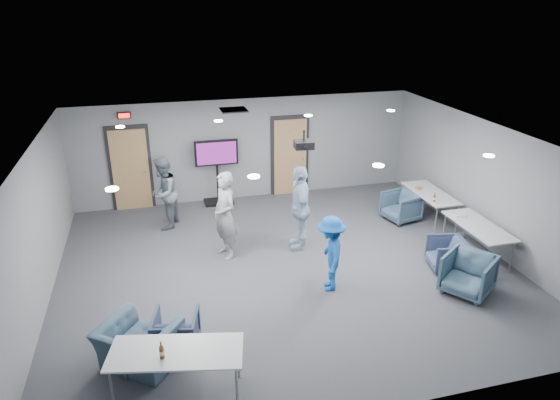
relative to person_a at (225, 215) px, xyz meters
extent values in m
plane|color=#323338|center=(1.09, -0.80, -0.93)|extent=(9.00, 9.00, 0.00)
plane|color=silver|center=(1.09, -0.80, 1.77)|extent=(9.00, 9.00, 0.00)
cube|color=slate|center=(1.09, 3.20, 0.42)|extent=(9.00, 0.02, 2.70)
cube|color=slate|center=(1.09, -4.80, 0.42)|extent=(9.00, 0.02, 2.70)
cube|color=slate|center=(-3.41, -0.80, 0.42)|extent=(0.02, 8.00, 2.70)
cube|color=slate|center=(5.59, -0.80, 0.42)|extent=(0.02, 8.00, 2.70)
cube|color=black|center=(-1.91, 3.17, 0.15)|extent=(1.06, 0.06, 2.24)
cube|color=#AC8253|center=(-1.91, 3.13, 0.12)|extent=(0.90, 0.05, 2.10)
cylinder|color=gray|center=(-1.56, 3.08, 0.07)|extent=(0.04, 0.10, 0.04)
cube|color=black|center=(2.29, 3.17, 0.15)|extent=(1.06, 0.06, 2.24)
cube|color=#AC8253|center=(2.29, 3.13, 0.12)|extent=(0.90, 0.05, 2.10)
cylinder|color=gray|center=(2.64, 3.08, 0.07)|extent=(0.04, 0.10, 0.04)
cube|color=black|center=(-1.91, 3.14, 1.52)|extent=(0.32, 0.06, 0.16)
cube|color=#FF0C0C|center=(-1.91, 3.10, 1.52)|extent=(0.26, 0.02, 0.11)
cube|color=black|center=(0.59, 2.00, 1.75)|extent=(0.60, 0.60, 0.03)
cylinder|color=white|center=(-1.91, -2.60, 1.75)|extent=(0.18, 0.18, 0.02)
cylinder|color=white|center=(-1.91, 1.00, 1.75)|extent=(0.18, 0.18, 0.02)
cylinder|color=white|center=(0.09, -2.60, 1.75)|extent=(0.18, 0.18, 0.02)
cylinder|color=white|center=(0.09, 1.00, 1.75)|extent=(0.18, 0.18, 0.02)
cylinder|color=white|center=(2.09, -2.60, 1.75)|extent=(0.18, 0.18, 0.02)
cylinder|color=white|center=(2.09, 1.00, 1.75)|extent=(0.18, 0.18, 0.02)
cylinder|color=white|center=(4.09, -2.60, 1.75)|extent=(0.18, 0.18, 0.02)
cylinder|color=white|center=(4.09, 1.00, 1.75)|extent=(0.18, 0.18, 0.02)
imported|color=gray|center=(0.00, 0.00, 0.00)|extent=(0.65, 0.79, 1.87)
imported|color=slate|center=(-1.18, 1.77, -0.07)|extent=(0.91, 1.02, 1.74)
imported|color=#A5B8D4|center=(1.62, -0.01, 0.00)|extent=(0.62, 1.16, 1.88)
imported|color=#1954A8|center=(1.67, -1.77, -0.20)|extent=(0.77, 1.06, 1.47)
imported|color=#3E576C|center=(4.44, 0.71, -0.58)|extent=(0.93, 0.92, 0.71)
imported|color=#3B4867|center=(4.23, -1.66, -0.61)|extent=(0.83, 0.81, 0.64)
imported|color=#3E576B|center=(4.10, -2.56, -0.55)|extent=(1.16, 1.16, 0.77)
imported|color=#343E59|center=(-1.24, -2.81, -0.62)|extent=(0.82, 0.83, 0.63)
imported|color=#3C5368|center=(-1.79, -3.04, -0.59)|extent=(1.42, 1.39, 0.69)
cube|color=silver|center=(5.09, 0.51, -0.22)|extent=(0.71, 1.70, 0.03)
cylinder|color=gray|center=(4.81, 1.28, -0.58)|extent=(0.04, 0.04, 0.70)
cylinder|color=gray|center=(4.81, -0.26, -0.58)|extent=(0.04, 0.04, 0.70)
cylinder|color=gray|center=(5.36, 1.28, -0.58)|extent=(0.04, 0.04, 0.70)
cylinder|color=gray|center=(5.36, -0.26, -0.58)|extent=(0.04, 0.04, 0.70)
cube|color=silver|center=(5.09, -1.39, -0.22)|extent=(0.71, 1.71, 0.03)
cylinder|color=gray|center=(4.81, -0.61, -0.58)|extent=(0.04, 0.04, 0.70)
cylinder|color=gray|center=(4.81, -2.16, -0.58)|extent=(0.04, 0.04, 0.70)
cylinder|color=gray|center=(5.36, -0.61, -0.58)|extent=(0.04, 0.04, 0.70)
cylinder|color=gray|center=(5.36, -2.16, -0.58)|extent=(0.04, 0.04, 0.70)
cube|color=silver|center=(-1.28, -3.80, -0.22)|extent=(1.92, 1.12, 0.03)
cylinder|color=gray|center=(-0.42, -3.69, -0.58)|extent=(0.04, 0.04, 0.70)
cylinder|color=gray|center=(-2.01, -3.33, -0.58)|extent=(0.04, 0.04, 0.70)
cylinder|color=gray|center=(-0.54, -4.26, -0.58)|extent=(0.04, 0.04, 0.70)
cylinder|color=gray|center=(-2.14, -3.91, -0.58)|extent=(0.04, 0.04, 0.70)
cylinder|color=#5E2B10|center=(-1.46, -3.89, -0.12)|extent=(0.06, 0.06, 0.18)
cylinder|color=#5E2B10|center=(-1.46, -3.89, 0.01)|extent=(0.02, 0.02, 0.08)
cylinder|color=beige|center=(-1.46, -3.89, -0.12)|extent=(0.07, 0.07, 0.06)
cylinder|color=#5E2B10|center=(4.86, -0.01, -0.13)|extent=(0.05, 0.05, 0.15)
cylinder|color=#5E2B10|center=(4.86, -0.01, -0.02)|extent=(0.02, 0.02, 0.07)
cylinder|color=beige|center=(4.86, -0.01, -0.13)|extent=(0.06, 0.06, 0.05)
cube|color=#BF592F|center=(4.93, 0.80, -0.19)|extent=(0.19, 0.15, 0.04)
cube|color=silver|center=(4.97, -0.90, -0.18)|extent=(0.25, 0.21, 0.05)
cube|color=black|center=(0.26, 2.95, -0.90)|extent=(0.75, 0.53, 0.06)
cylinder|color=black|center=(0.26, 2.95, -0.24)|extent=(0.06, 0.06, 1.28)
cube|color=black|center=(0.26, 2.95, 0.46)|extent=(1.12, 0.07, 0.66)
cube|color=#641666|center=(0.26, 2.90, 0.46)|extent=(1.02, 0.01, 0.58)
cylinder|color=black|center=(1.61, -0.24, 1.65)|extent=(0.04, 0.04, 0.22)
cube|color=black|center=(1.61, -0.24, 1.47)|extent=(0.41, 0.36, 0.15)
cylinder|color=black|center=(1.61, -0.41, 1.47)|extent=(0.08, 0.06, 0.08)
camera|label=1|loc=(-1.30, -9.39, 4.24)|focal=32.00mm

